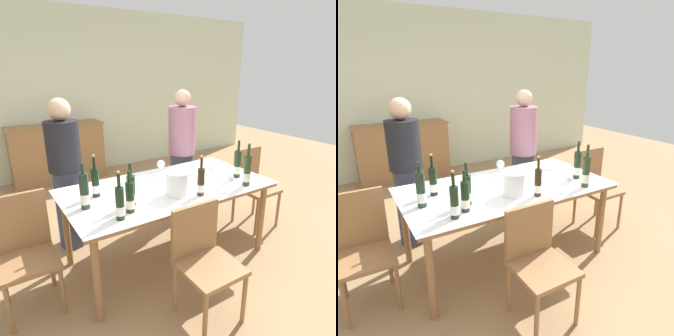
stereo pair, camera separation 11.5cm
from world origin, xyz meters
The scene contains 21 objects.
ground_plane centered at (0.00, 0.00, 0.00)m, with size 12.00×12.00×0.00m, color #A37F56.
back_wall centered at (0.00, 3.13, 1.40)m, with size 8.00×0.10×2.80m.
sideboard_cabinet centered at (-0.36, 2.84, 0.48)m, with size 1.50×0.46×0.96m.
dining_table centered at (0.00, 0.00, 0.71)m, with size 1.94×1.00×0.78m.
ice_bucket centered at (-0.04, -0.21, 0.89)m, with size 0.21×0.21×0.21m.
wine_bottle_0 centered at (-0.65, 0.14, 0.90)m, with size 0.07×0.07×0.37m.
wine_bottle_1 centered at (-0.47, -0.19, 0.90)m, with size 0.07×0.07×0.36m.
wine_bottle_2 centered at (-0.64, -0.35, 0.90)m, with size 0.07×0.07×0.37m.
wine_bottle_3 centered at (0.73, -0.17, 0.91)m, with size 0.07×0.07×0.38m.
wine_bottle_4 centered at (0.64, -0.38, 0.92)m, with size 0.07×0.07×0.42m.
wine_bottle_5 centered at (-0.53, -0.29, 0.89)m, with size 0.07×0.07×0.34m.
wine_bottle_6 centered at (0.13, -0.33, 0.90)m, with size 0.07×0.07×0.36m.
wine_bottle_7 centered at (-0.80, -0.04, 0.91)m, with size 0.08×0.08×0.38m.
wine_glass_0 centered at (0.43, -0.37, 0.88)m, with size 0.07×0.07×0.14m.
wine_glass_1 centered at (0.13, 0.34, 0.88)m, with size 0.09×0.09×0.15m.
wine_glass_2 centered at (0.44, -0.06, 0.88)m, with size 0.09×0.09×0.15m.
chair_near_front centered at (-0.16, -0.73, 0.51)m, with size 0.42×0.42×0.88m.
chair_right_end centered at (1.27, 0.09, 0.53)m, with size 0.42×0.42×0.92m.
chair_left_end centered at (-1.27, 0.09, 0.52)m, with size 0.42×0.42×0.92m.
person_host centered at (-0.74, 0.77, 0.79)m, with size 0.33×0.33×1.57m.
person_guest_left centered at (0.67, 0.73, 0.80)m, with size 0.33×0.33×1.59m.
Camera 2 is at (-1.32, -2.26, 1.84)m, focal length 32.00 mm.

